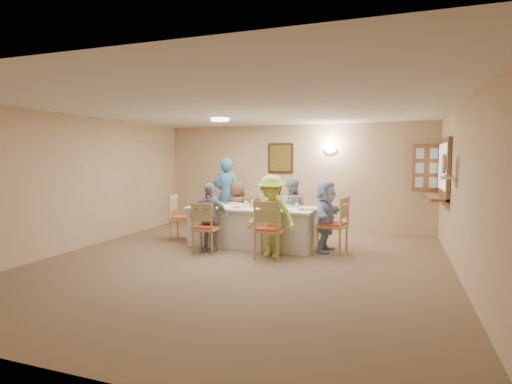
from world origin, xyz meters
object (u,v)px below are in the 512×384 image
(diner_back_right, at_px, (291,210))
(chair_right_end, at_px, (333,224))
(caregiver, at_px, (227,195))
(dining_table, at_px, (252,226))
(desk_fan, at_px, (446,168))
(diner_front_right, at_px, (272,216))
(diner_front_left, at_px, (209,217))
(chair_back_left, at_px, (239,214))
(chair_left_end, at_px, (182,217))
(serving_hatch, at_px, (444,169))
(chair_back_right, at_px, (293,217))
(diner_right_end, at_px, (326,216))
(condiment_ketchup, at_px, (252,201))
(chair_front_left, at_px, (206,227))
(chair_front_right, at_px, (270,229))
(diner_back_left, at_px, (237,209))

(diner_back_right, bearing_deg, chair_right_end, 140.52)
(diner_back_right, bearing_deg, caregiver, -19.79)
(dining_table, bearing_deg, desk_fan, -5.01)
(diner_front_right, bearing_deg, diner_front_left, -169.76)
(chair_back_left, relative_size, chair_left_end, 1.02)
(serving_hatch, bearing_deg, chair_back_right, -174.89)
(dining_table, distance_m, chair_back_right, 1.01)
(diner_right_end, xyz_separation_m, condiment_ketchup, (-1.46, 0.05, 0.21))
(chair_back_right, xyz_separation_m, chair_front_left, (-1.20, -1.60, -0.02))
(chair_front_right, distance_m, diner_front_left, 1.21)
(serving_hatch, bearing_deg, diner_back_right, -172.52)
(chair_back_right, xyz_separation_m, diner_front_right, (0.00, -1.48, 0.23))
(diner_back_right, distance_m, condiment_ketchup, 0.92)
(diner_front_left, height_order, diner_right_end, diner_right_end)
(chair_front_right, bearing_deg, chair_back_right, -91.98)
(desk_fan, distance_m, chair_front_right, 2.99)
(condiment_ketchup, bearing_deg, diner_right_end, -1.91)
(chair_back_right, relative_size, chair_left_end, 1.01)
(chair_front_left, distance_m, chair_front_right, 1.20)
(caregiver, bearing_deg, condiment_ketchup, 123.49)
(diner_front_left, bearing_deg, serving_hatch, 16.32)
(chair_front_right, relative_size, diner_front_left, 0.80)
(chair_front_left, relative_size, diner_right_end, 0.71)
(dining_table, relative_size, chair_front_right, 2.44)
(desk_fan, height_order, diner_right_end, desk_fan)
(chair_left_end, xyz_separation_m, caregiver, (0.50, 1.15, 0.38))
(desk_fan, bearing_deg, caregiver, 161.84)
(chair_front_right, distance_m, diner_back_left, 1.91)
(chair_front_right, xyz_separation_m, condiment_ketchup, (-0.64, 0.85, 0.36))
(chair_left_end, distance_m, caregiver, 1.31)
(serving_hatch, distance_m, chair_front_left, 4.59)
(caregiver, bearing_deg, chair_left_end, 57.37)
(chair_front_left, xyz_separation_m, diner_back_left, (0.00, 1.48, 0.14))
(diner_front_left, bearing_deg, diner_right_end, 11.79)
(dining_table, xyz_separation_m, chair_back_right, (0.60, 0.80, 0.10))
(serving_hatch, distance_m, diner_right_end, 2.45)
(chair_front_left, bearing_deg, diner_right_end, -161.85)
(desk_fan, distance_m, diner_front_right, 2.90)
(serving_hatch, xyz_separation_m, desk_fan, (-0.11, -1.35, 0.05))
(diner_front_left, bearing_deg, diner_back_left, 83.19)
(chair_front_right, distance_m, condiment_ketchup, 1.12)
(chair_left_end, relative_size, diner_back_right, 0.74)
(desk_fan, relative_size, caregiver, 0.18)
(diner_back_left, height_order, diner_front_right, diner_front_right)
(diner_front_left, bearing_deg, chair_right_end, 10.74)
(chair_left_end, xyz_separation_m, diner_back_right, (2.15, 0.68, 0.17))
(caregiver, bearing_deg, dining_table, 123.26)
(diner_back_right, height_order, diner_right_end, diner_right_end)
(chair_back_left, bearing_deg, desk_fan, -19.50)
(diner_front_left, bearing_deg, caregiver, 97.00)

